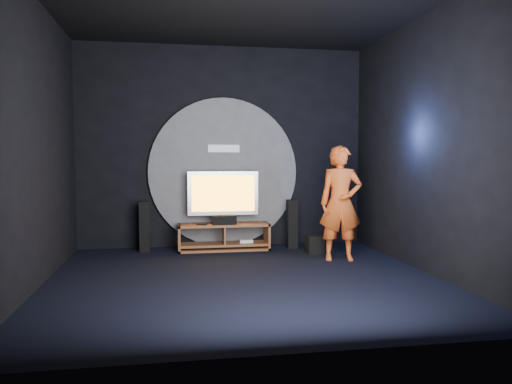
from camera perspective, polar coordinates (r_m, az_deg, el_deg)
The scene contains 15 objects.
floor at distance 6.53m, azimuth -1.41°, elevation -9.90°, with size 5.00×5.00×0.00m, color black.
back_wall at distance 8.83m, azimuth -3.79°, elevation 5.16°, with size 5.00×0.04×3.50m, color black.
front_wall at distance 3.89m, azimuth 3.90°, elevation 6.65°, with size 5.00×0.04×3.50m, color black.
left_wall at distance 6.48m, azimuth -24.00°, elevation 5.25°, with size 0.04×5.00×3.50m, color black.
right_wall at distance 7.15m, azimuth 18.90°, elevation 5.23°, with size 0.04×5.00×3.50m, color black.
ceiling at distance 6.63m, azimuth -1.47°, elevation 20.96°, with size 5.00×5.00×0.01m, color black.
wall_disc_panel at distance 8.77m, azimuth -3.74°, elevation 2.24°, with size 2.60×0.11×2.60m.
media_console at distance 8.49m, azimuth -3.66°, elevation -5.34°, with size 1.53×0.45×0.45m.
tv at distance 8.46m, azimuth -3.78°, elevation -0.34°, with size 1.20×0.22×0.88m.
center_speaker at distance 8.34m, azimuth -3.65°, elevation -3.20°, with size 0.40×0.15×0.15m, color black.
remote at distance 8.30m, azimuth -6.19°, elevation -3.70°, with size 0.18×0.05×0.02m, color black.
tower_speaker_left at distance 8.50m, azimuth -12.61°, elevation -3.88°, with size 0.17×0.19×0.84m, color black.
tower_speaker_right at distance 8.63m, azimuth 4.12°, elevation -3.68°, with size 0.17×0.19×0.84m, color black.
subwoofer at distance 8.25m, azimuth 6.75°, elevation -5.96°, with size 0.27×0.27×0.29m, color black.
player at distance 7.68m, azimuth 9.65°, elevation -1.26°, with size 0.64×0.42×1.75m, color #D7531D.
Camera 1 is at (-0.91, -6.28, 1.57)m, focal length 35.00 mm.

